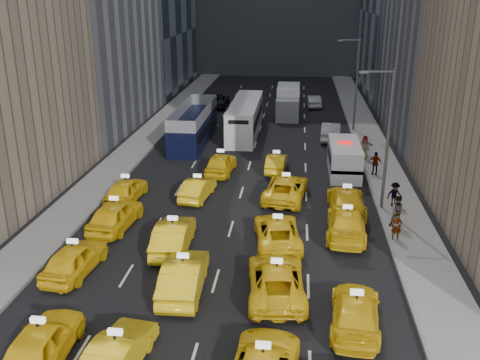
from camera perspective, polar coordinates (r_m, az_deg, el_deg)
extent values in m
plane|color=black|center=(24.94, -3.32, -12.99)|extent=(160.00, 160.00, 0.00)
cube|color=gray|center=(49.63, -10.65, 3.82)|extent=(3.00, 90.00, 0.15)
cube|color=gray|center=(48.06, 14.14, 3.02)|extent=(3.00, 90.00, 0.15)
cube|color=slate|center=(49.23, -9.03, 3.80)|extent=(0.15, 90.00, 0.18)
cube|color=slate|center=(47.87, 12.43, 3.12)|extent=(0.15, 90.00, 0.18)
cylinder|color=#595B60|center=(34.32, 15.47, 3.91)|extent=(0.20, 0.20, 9.00)
cylinder|color=#595B60|center=(33.31, 14.60, 11.11)|extent=(1.80, 0.12, 0.12)
cube|color=slate|center=(33.20, 13.03, 11.12)|extent=(0.50, 0.22, 0.12)
cylinder|color=#595B60|center=(53.70, 12.32, 9.77)|extent=(0.20, 0.20, 9.00)
cylinder|color=#595B60|center=(53.05, 11.67, 14.39)|extent=(1.80, 0.12, 0.12)
cube|color=slate|center=(52.98, 10.67, 14.39)|extent=(0.50, 0.22, 0.12)
imported|color=yellow|center=(22.45, -20.43, -16.01)|extent=(1.97, 4.83, 1.64)
imported|color=yellow|center=(21.32, -12.97, -17.59)|extent=(2.12, 4.61, 1.46)
imported|color=yellow|center=(28.09, -17.24, -8.07)|extent=(2.28, 4.72, 1.56)
imported|color=yellow|center=(25.47, -6.02, -10.12)|extent=(1.97, 5.14, 1.67)
imported|color=yellow|center=(25.19, 3.91, -10.58)|extent=(3.02, 5.74, 1.54)
imported|color=yellow|center=(23.55, 12.20, -13.56)|extent=(2.45, 5.11, 1.44)
imported|color=yellow|center=(32.50, -13.17, -3.64)|extent=(2.45, 5.09, 1.68)
imported|color=yellow|center=(29.37, -7.12, -5.91)|extent=(1.92, 5.03, 1.64)
imported|color=yellow|center=(29.91, 4.01, -5.52)|extent=(3.06, 5.45, 1.44)
imported|color=yellow|center=(31.30, 11.29, -4.52)|extent=(2.64, 5.62, 1.59)
imported|color=yellow|center=(36.51, -12.05, -1.02)|extent=(2.09, 4.60, 1.53)
imported|color=yellow|center=(36.24, -4.53, -0.90)|extent=(2.01, 4.40, 1.40)
imported|color=yellow|center=(36.10, 4.91, -0.88)|extent=(3.27, 5.84, 1.54)
imported|color=yellow|center=(34.38, 11.27, -2.23)|extent=(2.31, 5.59, 1.62)
imported|color=yellow|center=(41.00, -2.07, 1.79)|extent=(2.17, 4.79, 1.59)
imported|color=yellow|center=(41.61, 3.89, 1.85)|extent=(1.63, 4.15, 1.34)
cube|color=white|center=(41.66, 11.07, 2.28)|extent=(2.36, 5.94, 2.36)
cylinder|color=black|center=(39.86, 9.82, 0.47)|extent=(0.28, 0.94, 0.94)
cylinder|color=black|center=(40.05, 12.61, 0.37)|extent=(0.28, 0.94, 0.94)
cylinder|color=black|center=(43.75, 9.53, 2.25)|extent=(0.28, 0.94, 0.94)
cylinder|color=black|center=(43.92, 12.08, 2.15)|extent=(0.28, 0.94, 0.94)
cube|color=navy|center=(41.71, 11.05, 2.07)|extent=(2.40, 5.94, 0.27)
cube|color=red|center=(41.30, 11.18, 3.95)|extent=(1.08, 0.39, 0.17)
cube|color=black|center=(49.44, -4.96, 5.92)|extent=(4.11, 11.60, 3.30)
cylinder|color=black|center=(45.47, -7.47, 3.14)|extent=(0.28, 1.10, 1.10)
cylinder|color=black|center=(44.99, -4.64, 3.06)|extent=(0.28, 1.10, 1.10)
cylinder|color=black|center=(54.47, -5.16, 6.03)|extent=(0.28, 1.10, 1.10)
cylinder|color=black|center=(54.07, -2.78, 5.98)|extent=(0.28, 1.10, 1.10)
cube|color=silver|center=(52.26, 0.57, 6.67)|extent=(3.05, 12.27, 3.15)
cylinder|color=black|center=(47.65, -1.39, 4.09)|extent=(0.28, 1.10, 1.10)
cylinder|color=black|center=(47.42, 1.29, 4.01)|extent=(0.28, 1.10, 1.10)
cylinder|color=black|center=(57.63, -0.04, 6.88)|extent=(0.28, 1.10, 1.10)
cylinder|color=black|center=(57.44, 2.20, 6.82)|extent=(0.28, 1.10, 1.10)
cube|color=white|center=(59.83, 5.15, 8.34)|extent=(2.57, 7.17, 3.26)
cylinder|color=black|center=(57.48, 3.98, 6.80)|extent=(0.28, 1.10, 1.10)
cylinder|color=black|center=(57.44, 6.13, 6.72)|extent=(0.28, 1.10, 1.10)
cylinder|color=black|center=(62.68, 4.19, 7.89)|extent=(0.28, 1.10, 1.10)
cylinder|color=black|center=(62.65, 6.17, 7.82)|extent=(0.28, 1.10, 1.10)
imported|color=#9B9DA3|center=(50.98, 9.67, 5.17)|extent=(2.09, 5.05, 1.63)
imported|color=black|center=(64.57, -2.47, 8.48)|extent=(2.64, 5.59, 1.54)
imported|color=slate|center=(68.18, 5.43, 9.08)|extent=(2.55, 5.86, 1.68)
imported|color=black|center=(64.75, 0.90, 8.59)|extent=(2.26, 5.00, 1.67)
imported|color=#A8A9B0|center=(64.97, 7.82, 8.34)|extent=(1.87, 4.46, 1.43)
imported|color=gray|center=(31.20, 16.36, -4.79)|extent=(0.58, 0.40, 1.55)
imported|color=gray|center=(32.80, 16.52, -3.25)|extent=(0.96, 0.58, 1.89)
imported|color=gray|center=(35.81, 16.17, -1.48)|extent=(1.12, 0.70, 1.61)
imported|color=gray|center=(41.57, 14.22, 1.77)|extent=(1.12, 0.79, 1.75)
imported|color=gray|center=(45.12, 13.12, 3.33)|extent=(0.94, 0.58, 1.83)
imported|color=gray|center=(46.55, 13.17, 3.67)|extent=(1.51, 0.85, 1.57)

